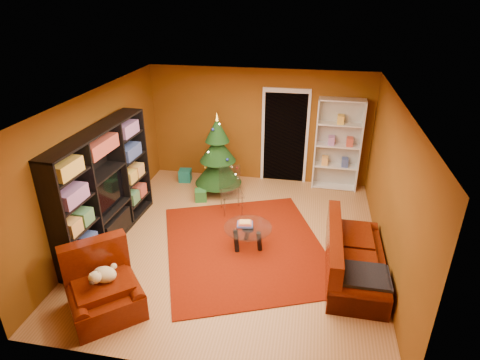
% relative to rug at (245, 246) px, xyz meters
% --- Properties ---
extents(floor, '(5.00, 5.50, 0.05)m').
position_rel_rug_xyz_m(floor, '(-0.18, 0.12, -0.03)').
color(floor, '#AD733F').
rests_on(floor, ground).
extents(ceiling, '(5.00, 5.50, 0.05)m').
position_rel_rug_xyz_m(ceiling, '(-0.18, 0.12, 2.62)').
color(ceiling, silver).
rests_on(ceiling, wall_back).
extents(wall_back, '(5.00, 0.05, 2.60)m').
position_rel_rug_xyz_m(wall_back, '(-0.18, 2.90, 1.29)').
color(wall_back, brown).
rests_on(wall_back, ground).
extents(wall_left, '(0.05, 5.50, 2.60)m').
position_rel_rug_xyz_m(wall_left, '(-2.71, 0.12, 1.29)').
color(wall_left, brown).
rests_on(wall_left, ground).
extents(wall_right, '(0.05, 5.50, 2.60)m').
position_rel_rug_xyz_m(wall_right, '(2.34, 0.12, 1.29)').
color(wall_right, brown).
rests_on(wall_right, ground).
extents(doorway, '(1.06, 0.60, 2.16)m').
position_rel_rug_xyz_m(doorway, '(0.42, 2.85, 1.04)').
color(doorway, black).
rests_on(doorway, floor).
extents(rug, '(3.64, 3.90, 0.02)m').
position_rel_rug_xyz_m(rug, '(0.00, 0.00, 0.00)').
color(rug, '#711604').
rests_on(rug, floor).
extents(media_unit, '(0.53, 2.71, 2.07)m').
position_rel_rug_xyz_m(media_unit, '(-2.46, -0.16, 1.02)').
color(media_unit, black).
rests_on(media_unit, floor).
extents(christmas_tree, '(1.28, 1.28, 1.84)m').
position_rel_rug_xyz_m(christmas_tree, '(-0.95, 2.01, 0.88)').
color(christmas_tree, black).
rests_on(christmas_tree, floor).
extents(gift_box_teal, '(0.31, 0.31, 0.28)m').
position_rel_rug_xyz_m(gift_box_teal, '(-1.85, 2.39, 0.13)').
color(gift_box_teal, '#126B60').
rests_on(gift_box_teal, floor).
extents(gift_box_green, '(0.31, 0.31, 0.25)m').
position_rel_rug_xyz_m(gift_box_green, '(-1.23, 1.52, 0.11)').
color(gift_box_green, '#246D2A').
rests_on(gift_box_green, floor).
extents(gift_box_red, '(0.23, 0.23, 0.20)m').
position_rel_rug_xyz_m(gift_box_red, '(-0.74, 2.08, 0.09)').
color(gift_box_red, maroon).
rests_on(gift_box_red, floor).
extents(white_bookshelf, '(0.99, 0.38, 2.11)m').
position_rel_rug_xyz_m(white_bookshelf, '(1.59, 2.69, 1.02)').
color(white_bookshelf, white).
rests_on(white_bookshelf, floor).
extents(armchair, '(1.43, 1.43, 0.79)m').
position_rel_rug_xyz_m(armchair, '(-1.65, -1.90, 0.39)').
color(armchair, '#471104').
rests_on(armchair, rug).
extents(dog, '(0.50, 0.49, 0.26)m').
position_rel_rug_xyz_m(dog, '(-1.64, -1.83, 0.58)').
color(dog, beige).
rests_on(dog, armchair).
extents(sofa, '(0.88, 1.92, 0.82)m').
position_rel_rug_xyz_m(sofa, '(1.84, -0.45, 0.40)').
color(sofa, '#471104').
rests_on(sofa, rug).
extents(coffee_table, '(0.95, 0.95, 0.52)m').
position_rel_rug_xyz_m(coffee_table, '(0.05, -0.01, 0.21)').
color(coffee_table, gray).
rests_on(coffee_table, rug).
extents(acrylic_chair, '(0.59, 0.61, 0.86)m').
position_rel_rug_xyz_m(acrylic_chair, '(-0.47, 1.14, 0.42)').
color(acrylic_chair, '#66605B').
rests_on(acrylic_chair, rug).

